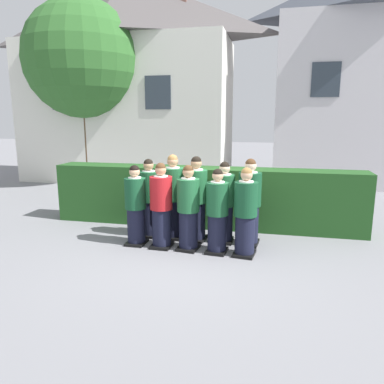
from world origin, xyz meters
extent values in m
plane|color=slate|center=(0.00, 0.00, 0.00)|extent=(60.00, 60.00, 0.00)
cylinder|color=black|center=(-1.07, 0.07, 0.36)|extent=(0.34, 0.34, 0.72)
cube|color=black|center=(-1.07, 0.07, 0.03)|extent=(0.37, 0.46, 0.05)
cylinder|color=#144728|center=(-1.07, 0.07, 1.02)|extent=(0.41, 0.41, 0.60)
cylinder|color=white|center=(-1.07, 0.07, 1.32)|extent=(0.25, 0.25, 0.03)
cube|color=gold|center=(-1.07, 0.27, 1.14)|extent=(0.04, 0.01, 0.26)
sphere|color=tan|center=(-1.07, 0.07, 1.44)|extent=(0.20, 0.20, 0.20)
sphere|color=black|center=(-1.07, 0.07, 1.47)|extent=(0.19, 0.19, 0.19)
cylinder|color=black|center=(-0.54, 0.03, 0.38)|extent=(0.36, 0.36, 0.75)
cube|color=black|center=(-0.54, 0.03, 0.03)|extent=(0.39, 0.48, 0.05)
cylinder|color=#AD191E|center=(-0.54, 0.03, 1.06)|extent=(0.42, 0.42, 0.62)
cylinder|color=white|center=(-0.54, 0.03, 1.38)|extent=(0.26, 0.26, 0.03)
cube|color=gold|center=(-0.53, 0.23, 1.18)|extent=(0.04, 0.01, 0.27)
sphere|color=tan|center=(-0.54, 0.03, 1.50)|extent=(0.21, 0.21, 0.21)
sphere|color=#472D19|center=(-0.54, 0.03, 1.53)|extent=(0.20, 0.20, 0.20)
cylinder|color=black|center=(-0.01, 0.01, 0.37)|extent=(0.35, 0.35, 0.74)
cube|color=black|center=(-0.01, 0.01, 0.03)|extent=(0.43, 0.50, 0.05)
cylinder|color=#1E5B33|center=(-0.01, 0.01, 1.04)|extent=(0.42, 0.42, 0.61)
cylinder|color=white|center=(-0.01, 0.01, 1.36)|extent=(0.26, 0.26, 0.03)
cube|color=gold|center=(0.01, 0.21, 1.17)|extent=(0.04, 0.02, 0.27)
sphere|color=tan|center=(-0.01, 0.01, 1.47)|extent=(0.21, 0.21, 0.21)
sphere|color=#472D19|center=(-0.01, 0.01, 1.51)|extent=(0.19, 0.19, 0.19)
cylinder|color=black|center=(0.54, -0.03, 0.36)|extent=(0.34, 0.34, 0.72)
cube|color=black|center=(0.54, -0.03, 0.03)|extent=(0.40, 0.48, 0.05)
cylinder|color=#19512D|center=(0.54, -0.03, 1.02)|extent=(0.41, 0.41, 0.59)
cylinder|color=white|center=(0.54, -0.03, 1.32)|extent=(0.25, 0.25, 0.03)
cube|color=navy|center=(0.56, 0.16, 1.13)|extent=(0.04, 0.02, 0.26)
sphere|color=tan|center=(0.54, -0.03, 1.43)|extent=(0.20, 0.20, 0.20)
sphere|color=black|center=(0.54, -0.03, 1.47)|extent=(0.19, 0.19, 0.19)
cylinder|color=black|center=(1.05, -0.07, 0.37)|extent=(0.35, 0.35, 0.74)
cube|color=black|center=(1.05, -0.07, 0.03)|extent=(0.42, 0.50, 0.05)
cylinder|color=#144728|center=(1.05, -0.07, 1.04)|extent=(0.42, 0.42, 0.61)
cylinder|color=white|center=(1.05, -0.07, 1.35)|extent=(0.26, 0.26, 0.03)
cube|color=#236038|center=(1.08, 0.13, 1.16)|extent=(0.04, 0.02, 0.27)
sphere|color=tan|center=(1.05, -0.07, 1.47)|extent=(0.21, 0.21, 0.21)
sphere|color=olive|center=(1.05, -0.07, 1.51)|extent=(0.19, 0.19, 0.19)
cylinder|color=black|center=(-0.98, 0.62, 0.37)|extent=(0.36, 0.36, 0.75)
cube|color=black|center=(-0.98, 0.62, 0.03)|extent=(0.39, 0.47, 0.05)
cylinder|color=#19512D|center=(-0.98, 0.62, 1.06)|extent=(0.42, 0.42, 0.62)
cylinder|color=white|center=(-0.98, 0.62, 1.37)|extent=(0.26, 0.26, 0.03)
cube|color=navy|center=(-0.98, 0.82, 1.18)|extent=(0.04, 0.01, 0.27)
sphere|color=tan|center=(-0.98, 0.62, 1.49)|extent=(0.21, 0.21, 0.21)
sphere|color=black|center=(-0.98, 0.62, 1.53)|extent=(0.19, 0.19, 0.19)
cube|color=white|center=(-0.98, 0.89, 0.97)|extent=(0.15, 0.01, 0.20)
cylinder|color=black|center=(-0.47, 0.62, 0.40)|extent=(0.38, 0.38, 0.80)
cube|color=black|center=(-0.47, 0.62, 0.03)|extent=(0.41, 0.50, 0.05)
cylinder|color=#1E5B33|center=(-0.47, 0.62, 1.13)|extent=(0.45, 0.45, 0.66)
cylinder|color=white|center=(-0.47, 0.62, 1.46)|extent=(0.28, 0.28, 0.03)
cube|color=navy|center=(-0.47, 0.83, 1.26)|extent=(0.04, 0.01, 0.29)
sphere|color=tan|center=(-0.47, 0.62, 1.59)|extent=(0.23, 0.23, 0.23)
sphere|color=olive|center=(-0.47, 0.62, 1.63)|extent=(0.21, 0.21, 0.21)
cube|color=white|center=(-0.47, 0.90, 1.03)|extent=(0.15, 0.01, 0.20)
cylinder|color=black|center=(0.02, 0.56, 0.39)|extent=(0.38, 0.38, 0.79)
cube|color=black|center=(0.02, 0.56, 0.03)|extent=(0.44, 0.53, 0.05)
cylinder|color=#1E5B33|center=(0.02, 0.56, 1.11)|extent=(0.44, 0.44, 0.65)
cylinder|color=white|center=(0.02, 0.56, 1.44)|extent=(0.28, 0.28, 0.03)
cube|color=#236038|center=(0.04, 0.77, 1.24)|extent=(0.04, 0.02, 0.29)
sphere|color=tan|center=(0.02, 0.56, 1.57)|extent=(0.22, 0.22, 0.22)
sphere|color=black|center=(0.02, 0.56, 1.61)|extent=(0.20, 0.20, 0.20)
cube|color=white|center=(0.05, 0.85, 1.01)|extent=(0.15, 0.02, 0.20)
cylinder|color=black|center=(0.59, 0.57, 0.37)|extent=(0.36, 0.36, 0.75)
cube|color=black|center=(0.59, 0.57, 0.03)|extent=(0.37, 0.46, 0.05)
cylinder|color=#1E5B33|center=(0.59, 0.57, 1.05)|extent=(0.42, 0.42, 0.62)
cylinder|color=white|center=(0.59, 0.57, 1.37)|extent=(0.26, 0.26, 0.03)
cube|color=#236038|center=(0.59, 0.77, 1.18)|extent=(0.04, 0.01, 0.27)
sphere|color=beige|center=(0.59, 0.57, 1.49)|extent=(0.21, 0.21, 0.21)
sphere|color=black|center=(0.59, 0.57, 1.52)|extent=(0.19, 0.19, 0.19)
cube|color=white|center=(0.59, 0.84, 0.96)|extent=(0.15, 0.01, 0.20)
cylinder|color=black|center=(1.08, 0.54, 0.39)|extent=(0.37, 0.37, 0.78)
cube|color=black|center=(1.08, 0.54, 0.03)|extent=(0.43, 0.52, 0.05)
cylinder|color=#144728|center=(1.08, 0.54, 1.10)|extent=(0.44, 0.44, 0.64)
cylinder|color=white|center=(1.08, 0.54, 1.43)|extent=(0.27, 0.27, 0.03)
cube|color=#236038|center=(1.10, 0.75, 1.23)|extent=(0.04, 0.02, 0.28)
sphere|color=beige|center=(1.08, 0.54, 1.55)|extent=(0.22, 0.22, 0.22)
sphere|color=#472D19|center=(1.08, 0.54, 1.59)|extent=(0.20, 0.20, 0.20)
cube|color=white|center=(1.11, 0.82, 1.00)|extent=(0.15, 0.02, 0.20)
cube|color=#214C1E|center=(0.00, 1.60, 0.67)|extent=(7.00, 0.70, 1.34)
cube|color=silver|center=(4.33, 8.23, 2.94)|extent=(5.66, 3.30, 5.88)
cube|color=#2D3842|center=(3.06, 6.56, 3.64)|extent=(0.90, 0.04, 1.10)
cube|color=silver|center=(-4.14, 7.42, 2.63)|extent=(7.83, 3.36, 5.26)
pyramid|color=#514C4C|center=(-4.14, 7.42, 6.43)|extent=(8.30, 3.56, 2.35)
cube|color=brown|center=(-1.98, 7.42, 6.55)|extent=(0.50, 0.50, 2.11)
cube|color=#2D3842|center=(-5.90, 5.72, 3.26)|extent=(0.90, 0.04, 1.10)
cube|color=#2D3842|center=(-2.38, 5.72, 3.26)|extent=(0.90, 0.04, 1.10)
cylinder|color=brown|center=(-5.15, 5.85, 1.26)|extent=(0.24, 0.24, 2.53)
sphere|color=#2D6028|center=(-5.15, 5.85, 4.43)|extent=(4.05, 4.05, 4.05)
camera|label=1|loc=(1.48, -6.41, 2.47)|focal=34.19mm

